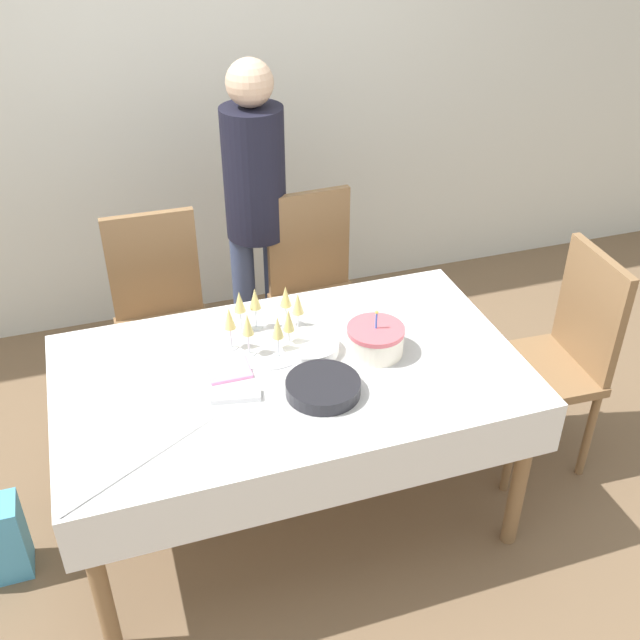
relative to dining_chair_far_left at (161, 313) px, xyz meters
name	(u,v)px	position (x,y,z in m)	size (l,w,h in m)	color
ground_plane	(294,508)	(0.37, -0.81, -0.54)	(12.00, 12.00, 0.00)	brown
wall_back	(190,69)	(0.37, 0.91, 0.81)	(8.00, 0.05, 2.70)	silver
dining_table	(291,390)	(0.37, -0.81, 0.08)	(1.67, 0.98, 0.72)	white
dining_chair_far_left	(161,313)	(0.00, 0.00, 0.00)	(0.43, 0.43, 0.98)	olive
dining_chair_far_right	(317,287)	(0.73, 0.00, 0.00)	(0.44, 0.44, 0.98)	olive
dining_chair_right_end	(559,352)	(1.52, -0.81, 0.00)	(0.44, 0.44, 0.98)	olive
birthday_cake	(376,340)	(0.70, -0.81, 0.24)	(0.21, 0.21, 0.18)	silver
champagne_tray	(266,323)	(0.33, -0.62, 0.27)	(0.37, 0.37, 0.18)	silver
plate_stack_main	(323,387)	(0.44, -0.98, 0.21)	(0.26, 0.26, 0.05)	black
plate_stack_dessert	(310,347)	(0.47, -0.73, 0.20)	(0.21, 0.21, 0.04)	white
cake_knife	(418,377)	(0.78, -1.00, 0.18)	(0.28, 0.14, 0.00)	silver
fork_pile	(236,396)	(0.14, -0.91, 0.19)	(0.18, 0.09, 0.02)	silver
napkin_pile	(228,368)	(0.15, -0.75, 0.19)	(0.15, 0.15, 0.01)	pink
person_standing	(256,199)	(0.50, 0.20, 0.40)	(0.28, 0.28, 1.56)	#3F4C72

